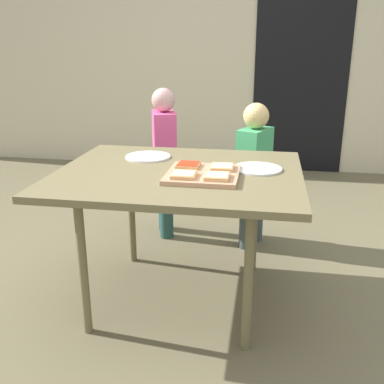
{
  "coord_description": "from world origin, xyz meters",
  "views": [
    {
      "loc": [
        0.4,
        -2.0,
        1.26
      ],
      "look_at": [
        0.06,
        0.0,
        0.58
      ],
      "focal_mm": 41.81,
      "sensor_mm": 36.0,
      "label": 1
    }
  ],
  "objects": [
    {
      "name": "ground_plane",
      "position": [
        0.0,
        0.0,
        0.0
      ],
      "size": [
        16.0,
        16.0,
        0.0
      ],
      "primitive_type": "plane",
      "color": "brown"
    },
    {
      "name": "pizza_slice_near_right",
      "position": [
        0.2,
        -0.16,
        0.71
      ],
      "size": [
        0.11,
        0.11,
        0.02
      ],
      "color": "tan",
      "rests_on": "cutting_board"
    },
    {
      "name": "house_wall_back",
      "position": [
        0.0,
        2.7,
        1.3
      ],
      "size": [
        8.0,
        0.2,
        2.59
      ],
      "primitive_type": "cube",
      "color": "beige",
      "rests_on": "ground"
    },
    {
      "name": "child_right",
      "position": [
        0.33,
        0.72,
        0.52
      ],
      "size": [
        0.23,
        0.28,
        0.92
      ],
      "color": "#3C4B46",
      "rests_on": "ground"
    },
    {
      "name": "cutting_board",
      "position": [
        0.13,
        -0.08,
        0.69
      ],
      "size": [
        0.32,
        0.34,
        0.02
      ],
      "primitive_type": "cube",
      "color": "tan",
      "rests_on": "dining_table"
    },
    {
      "name": "child_left",
      "position": [
        -0.26,
        0.8,
        0.56
      ],
      "size": [
        0.21,
        0.27,
        0.99
      ],
      "color": "#254B47",
      "rests_on": "ground"
    },
    {
      "name": "plate_white_left",
      "position": [
        -0.21,
        0.22,
        0.69
      ],
      "size": [
        0.24,
        0.24,
        0.01
      ],
      "primitive_type": "cylinder",
      "color": "white",
      "rests_on": "dining_table"
    },
    {
      "name": "pizza_slice_near_left",
      "position": [
        0.06,
        -0.16,
        0.71
      ],
      "size": [
        0.11,
        0.11,
        0.02
      ],
      "color": "tan",
      "rests_on": "cutting_board"
    },
    {
      "name": "pizza_slice_far_left",
      "position": [
        0.05,
        0.0,
        0.71
      ],
      "size": [
        0.11,
        0.12,
        0.02
      ],
      "color": "tan",
      "rests_on": "cutting_board"
    },
    {
      "name": "house_door",
      "position": [
        0.7,
        2.6,
        1.0
      ],
      "size": [
        0.9,
        0.02,
        2.0
      ],
      "primitive_type": "cube",
      "color": "black",
      "rests_on": "ground"
    },
    {
      "name": "plate_white_right",
      "position": [
        0.37,
        0.08,
        0.69
      ],
      "size": [
        0.24,
        0.24,
        0.01
      ],
      "primitive_type": "cylinder",
      "color": "white",
      "rests_on": "dining_table"
    },
    {
      "name": "pizza_slice_far_right",
      "position": [
        0.21,
        -0.01,
        0.71
      ],
      "size": [
        0.11,
        0.12,
        0.02
      ],
      "color": "tan",
      "rests_on": "cutting_board"
    },
    {
      "name": "dining_table",
      "position": [
        0.0,
        0.0,
        0.63
      ],
      "size": [
        1.15,
        0.96,
        0.68
      ],
      "color": "brown",
      "rests_on": "ground"
    }
  ]
}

